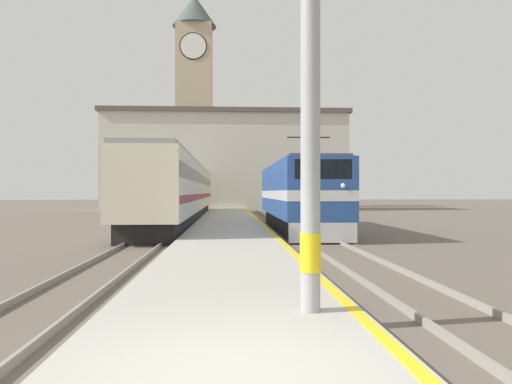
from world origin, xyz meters
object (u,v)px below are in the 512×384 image
(passenger_train, at_px, (182,190))
(catenary_mast, at_px, (316,69))
(clock_tower, at_px, (194,94))
(locomotive_train, at_px, (298,196))

(passenger_train, xyz_separation_m, catenary_mast, (4.66, -28.80, 1.78))
(catenary_mast, bearing_deg, clock_tower, 95.55)
(locomotive_train, relative_size, clock_tower, 0.51)
(catenary_mast, relative_size, clock_tower, 0.26)
(locomotive_train, xyz_separation_m, passenger_train, (-7.13, 9.33, 0.31))
(locomotive_train, relative_size, catenary_mast, 1.97)
(locomotive_train, bearing_deg, clock_tower, 101.38)
(locomotive_train, xyz_separation_m, clock_tower, (-8.42, 41.82, 13.62))
(passenger_train, xyz_separation_m, clock_tower, (-1.29, 32.49, 13.31))
(passenger_train, bearing_deg, clock_tower, 92.28)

